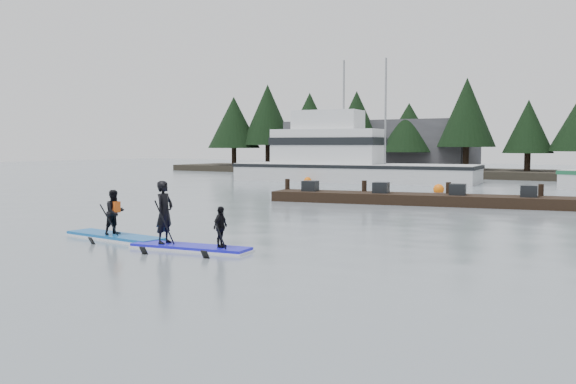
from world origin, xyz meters
The scene contains 10 objects.
ground centered at (0.00, 0.00, 0.00)m, with size 160.00×160.00×0.00m, color gray.
far_shore centered at (0.00, 42.00, 0.30)m, with size 70.00×8.00×0.60m, color #2D281E.
treeline centered at (0.00, 42.00, 0.00)m, with size 60.00×4.00×8.00m, color black, non-canonical shape.
waterfront_building centered at (-14.00, 44.00, 2.50)m, with size 18.00×6.00×5.00m, color #4C4C51.
fishing_boat_large centered at (-10.10, 30.01, 0.76)m, with size 18.34×7.38×10.04m.
floating_dock centered at (1.42, 15.33, 0.24)m, with size 14.33×1.91×0.48m, color black.
buoy_b centered at (-0.55, 22.92, 0.00)m, with size 0.62×0.62×0.62m, color orange.
buoy_a centered at (-11.60, 26.72, 0.00)m, with size 0.54×0.54×0.54m, color orange.
paddleboard_solo centered at (-2.29, 0.21, 0.44)m, with size 3.58×1.24×1.86m.
paddleboard_duo centered at (0.65, -0.09, 0.59)m, with size 3.37×1.43×2.32m.
Camera 1 is at (11.97, -12.68, 2.75)m, focal length 40.00 mm.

